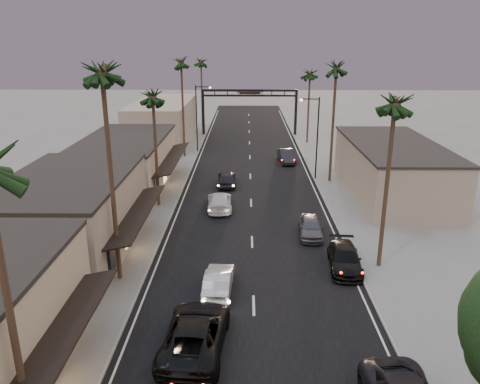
{
  "coord_description": "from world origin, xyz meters",
  "views": [
    {
      "loc": [
        -0.47,
        -4.87,
        14.83
      ],
      "look_at": [
        -0.99,
        32.67,
        2.5
      ],
      "focal_mm": 35.0,
      "sensor_mm": 36.0,
      "label": 1
    }
  ],
  "objects_px": {
    "palm_ld": "(181,59)",
    "oncoming_silver": "(218,281)",
    "palm_lb": "(101,66)",
    "oncoming_pickup": "(195,333)",
    "palm_rc": "(310,71)",
    "arch": "(249,100)",
    "palm_far": "(201,60)",
    "palm_lc": "(152,92)",
    "curbside_black": "(345,259)",
    "streetlight_right": "(315,132)",
    "palm_ra": "(396,97)",
    "streetlight_left": "(199,113)",
    "palm_rb": "(337,64)"
  },
  "relations": [
    {
      "from": "palm_lb",
      "to": "oncoming_pickup",
      "type": "xyz_separation_m",
      "value": [
        5.63,
        -7.0,
        -12.49
      ]
    },
    {
      "from": "palm_far",
      "to": "arch",
      "type": "bearing_deg",
      "value": -43.95
    },
    {
      "from": "palm_ld",
      "to": "curbside_black",
      "type": "bearing_deg",
      "value": -64.66
    },
    {
      "from": "streetlight_left",
      "to": "oncoming_pickup",
      "type": "xyz_separation_m",
      "value": [
        3.95,
        -43.0,
        -4.44
      ]
    },
    {
      "from": "palm_rc",
      "to": "palm_rb",
      "type": "bearing_deg",
      "value": -90.0
    },
    {
      "from": "oncoming_pickup",
      "to": "streetlight_right",
      "type": "bearing_deg",
      "value": -104.01
    },
    {
      "from": "palm_rc",
      "to": "palm_far",
      "type": "relative_size",
      "value": 0.92
    },
    {
      "from": "streetlight_right",
      "to": "oncoming_silver",
      "type": "bearing_deg",
      "value": -110.3
    },
    {
      "from": "palm_ld",
      "to": "palm_rb",
      "type": "distance_m",
      "value": 20.42
    },
    {
      "from": "palm_ld",
      "to": "oncoming_silver",
      "type": "distance_m",
      "value": 36.98
    },
    {
      "from": "palm_lc",
      "to": "curbside_black",
      "type": "relative_size",
      "value": 2.41
    },
    {
      "from": "palm_rc",
      "to": "oncoming_silver",
      "type": "bearing_deg",
      "value": -103.87
    },
    {
      "from": "arch",
      "to": "palm_ld",
      "type": "bearing_deg",
      "value": -119.83
    },
    {
      "from": "streetlight_right",
      "to": "palm_rc",
      "type": "bearing_deg",
      "value": 84.95
    },
    {
      "from": "oncoming_silver",
      "to": "arch",
      "type": "bearing_deg",
      "value": -90.07
    },
    {
      "from": "palm_rb",
      "to": "palm_far",
      "type": "relative_size",
      "value": 1.08
    },
    {
      "from": "palm_far",
      "to": "oncoming_pickup",
      "type": "height_order",
      "value": "palm_far"
    },
    {
      "from": "palm_lb",
      "to": "palm_ra",
      "type": "height_order",
      "value": "palm_lb"
    },
    {
      "from": "palm_lc",
      "to": "palm_ld",
      "type": "height_order",
      "value": "palm_ld"
    },
    {
      "from": "streetlight_left",
      "to": "palm_ra",
      "type": "bearing_deg",
      "value": -65.46
    },
    {
      "from": "palm_lb",
      "to": "palm_rc",
      "type": "relative_size",
      "value": 1.25
    },
    {
      "from": "palm_lc",
      "to": "oncoming_silver",
      "type": "relative_size",
      "value": 2.69
    },
    {
      "from": "palm_lb",
      "to": "streetlight_right",
      "type": "bearing_deg",
      "value": 55.99
    },
    {
      "from": "streetlight_left",
      "to": "palm_ra",
      "type": "height_order",
      "value": "palm_ra"
    },
    {
      "from": "arch",
      "to": "palm_lc",
      "type": "xyz_separation_m",
      "value": [
        -8.6,
        -34.0,
        4.94
      ]
    },
    {
      "from": "palm_lb",
      "to": "palm_ld",
      "type": "distance_m",
      "value": 33.01
    },
    {
      "from": "arch",
      "to": "curbside_black",
      "type": "distance_m",
      "value": 46.91
    },
    {
      "from": "oncoming_pickup",
      "to": "oncoming_silver",
      "type": "bearing_deg",
      "value": -94.31
    },
    {
      "from": "palm_rc",
      "to": "arch",
      "type": "bearing_deg",
      "value": 145.11
    },
    {
      "from": "palm_ra",
      "to": "palm_rc",
      "type": "bearing_deg",
      "value": 90.0
    },
    {
      "from": "curbside_black",
      "to": "palm_ld",
      "type": "bearing_deg",
      "value": 119.86
    },
    {
      "from": "streetlight_right",
      "to": "palm_lc",
      "type": "bearing_deg",
      "value": -149.89
    },
    {
      "from": "palm_ra",
      "to": "oncoming_pickup",
      "type": "height_order",
      "value": "palm_ra"
    },
    {
      "from": "palm_rb",
      "to": "oncoming_silver",
      "type": "relative_size",
      "value": 3.13
    },
    {
      "from": "streetlight_right",
      "to": "palm_lb",
      "type": "height_order",
      "value": "palm_lb"
    },
    {
      "from": "palm_ld",
      "to": "oncoming_silver",
      "type": "relative_size",
      "value": 3.13
    },
    {
      "from": "palm_far",
      "to": "oncoming_pickup",
      "type": "relative_size",
      "value": 2.05
    },
    {
      "from": "streetlight_left",
      "to": "curbside_black",
      "type": "bearing_deg",
      "value": -69.04
    },
    {
      "from": "streetlight_right",
      "to": "palm_ld",
      "type": "xyz_separation_m",
      "value": [
        -15.52,
        10.0,
        7.09
      ]
    },
    {
      "from": "palm_far",
      "to": "oncoming_silver",
      "type": "bearing_deg",
      "value": -83.88
    },
    {
      "from": "oncoming_pickup",
      "to": "palm_far",
      "type": "bearing_deg",
      "value": -80.92
    },
    {
      "from": "arch",
      "to": "palm_lc",
      "type": "distance_m",
      "value": 35.41
    },
    {
      "from": "streetlight_left",
      "to": "palm_ld",
      "type": "height_order",
      "value": "palm_ld"
    },
    {
      "from": "streetlight_right",
      "to": "palm_ld",
      "type": "height_order",
      "value": "palm_ld"
    },
    {
      "from": "palm_lb",
      "to": "palm_rb",
      "type": "xyz_separation_m",
      "value": [
        17.2,
        22.0,
        -0.97
      ]
    },
    {
      "from": "streetlight_right",
      "to": "oncoming_silver",
      "type": "height_order",
      "value": "streetlight_right"
    },
    {
      "from": "arch",
      "to": "palm_rb",
      "type": "distance_m",
      "value": 28.24
    },
    {
      "from": "streetlight_right",
      "to": "palm_lc",
      "type": "distance_m",
      "value": 18.66
    },
    {
      "from": "palm_lb",
      "to": "curbside_black",
      "type": "height_order",
      "value": "palm_lb"
    },
    {
      "from": "arch",
      "to": "palm_rb",
      "type": "xyz_separation_m",
      "value": [
        8.6,
        -26.0,
        6.88
      ]
    }
  ]
}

